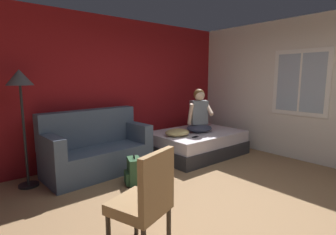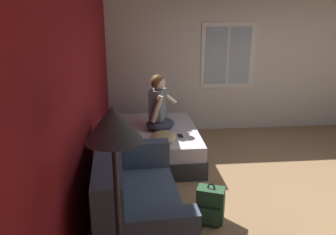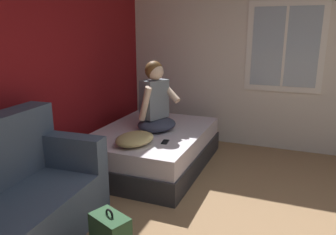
# 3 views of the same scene
# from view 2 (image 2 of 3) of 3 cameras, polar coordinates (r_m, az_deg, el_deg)

# --- Properties ---
(ground_plane) EXTENTS (40.00, 40.00, 0.00)m
(ground_plane) POSITION_cam_2_polar(r_m,az_deg,el_deg) (4.68, 23.30, -12.51)
(ground_plane) COLOR #93704C
(wall_back_accent) EXTENTS (10.41, 0.16, 2.70)m
(wall_back_accent) POSITION_cam_2_polar(r_m,az_deg,el_deg) (3.67, -15.34, 3.09)
(wall_back_accent) COLOR maroon
(wall_back_accent) RESTS_ON ground
(wall_side_with_window) EXTENTS (0.19, 6.82, 2.70)m
(wall_side_with_window) POSITION_cam_2_polar(r_m,az_deg,el_deg) (6.71, 13.38, 9.41)
(wall_side_with_window) COLOR silver
(wall_side_with_window) RESTS_ON ground
(bed) EXTENTS (1.84, 1.34, 0.48)m
(bed) POSITION_cam_2_polar(r_m,az_deg,el_deg) (5.35, -2.06, -4.43)
(bed) COLOR #2D2D33
(bed) RESTS_ON ground
(couch) EXTENTS (1.75, 0.92, 1.04)m
(couch) POSITION_cam_2_polar(r_m,az_deg,el_deg) (3.45, -6.00, -14.65)
(couch) COLOR #47566B
(couch) RESTS_ON ground
(person_seated) EXTENTS (0.65, 0.60, 0.88)m
(person_seated) POSITION_cam_2_polar(r_m,az_deg,el_deg) (5.17, -1.56, 1.82)
(person_seated) COLOR #383D51
(person_seated) RESTS_ON bed
(backpack) EXTENTS (0.31, 0.35, 0.46)m
(backpack) POSITION_cam_2_polar(r_m,az_deg,el_deg) (3.80, 7.37, -14.93)
(backpack) COLOR #2D5133
(backpack) RESTS_ON ground
(throw_pillow) EXTENTS (0.56, 0.48, 0.14)m
(throw_pillow) POSITION_cam_2_polar(r_m,az_deg,el_deg) (4.70, -0.89, -3.46)
(throw_pillow) COLOR tan
(throw_pillow) RESTS_ON bed
(cell_phone) EXTENTS (0.15, 0.09, 0.01)m
(cell_phone) POSITION_cam_2_polar(r_m,az_deg,el_deg) (4.94, 2.16, -3.22)
(cell_phone) COLOR black
(cell_phone) RESTS_ON bed
(floor_lamp) EXTENTS (0.36, 0.36, 1.70)m
(floor_lamp) POSITION_cam_2_polar(r_m,az_deg,el_deg) (2.05, -9.33, -5.30)
(floor_lamp) COLOR black
(floor_lamp) RESTS_ON ground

